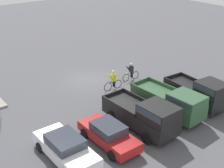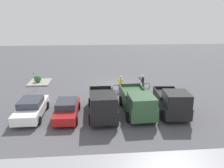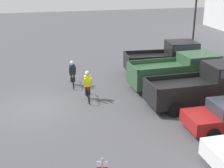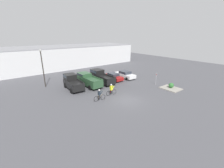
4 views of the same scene
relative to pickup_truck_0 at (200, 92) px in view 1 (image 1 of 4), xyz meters
The scene contains 8 objects.
ground_plane 9.97m from the pickup_truck_0, 66.81° to the right, with size 80.00×80.00×0.00m, color #4C4C51.
pickup_truck_0 is the anchor object (origin of this frame).
pickup_truck_1 2.78m from the pickup_truck_0, ahead, with size 2.37×5.60×2.06m.
pickup_truck_2 5.55m from the pickup_truck_0, ahead, with size 2.31×5.59×2.26m.
sedan_0 8.38m from the pickup_truck_0, ahead, with size 1.90×4.46×1.37m.
sedan_1 11.19m from the pickup_truck_0, ahead, with size 2.03×4.70×1.44m.
cyclist_0 7.09m from the pickup_truck_0, 61.53° to the right, with size 1.78×0.48×1.73m.
cyclist_1 6.85m from the pickup_truck_0, 82.32° to the right, with size 1.80×0.48×1.66m.
Camera 1 is at (14.13, 21.50, 11.41)m, focal length 50.00 mm.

